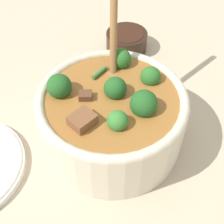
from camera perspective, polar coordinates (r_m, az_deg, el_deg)
The scene contains 3 objects.
ground_plane at distance 0.57m, azimuth 0.00°, elevation -4.86°, with size 4.00×4.00×0.00m, color #C6B293.
stew_bowl at distance 0.52m, azimuth 0.01°, elevation -0.49°, with size 0.24×0.27×0.29m.
condiment_bowl at distance 0.74m, azimuth 2.69°, elevation 12.97°, with size 0.09×0.09×0.05m.
Camera 1 is at (0.05, 0.34, 0.45)m, focal length 50.00 mm.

